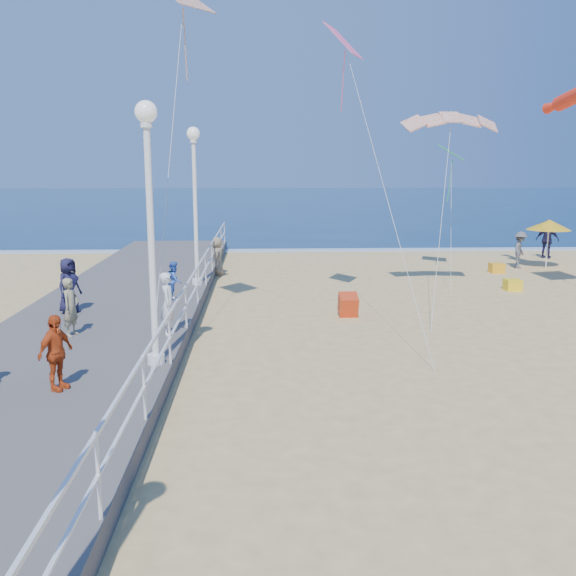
{
  "coord_description": "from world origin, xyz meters",
  "views": [
    {
      "loc": [
        -3.14,
        -12.97,
        4.5
      ],
      "look_at": [
        -2.5,
        2.0,
        1.6
      ],
      "focal_mm": 40.0,
      "sensor_mm": 36.0,
      "label": 1
    }
  ],
  "objects_px": {
    "spectator_6": "(71,307)",
    "spectator_3": "(56,353)",
    "woman_holding_toddler": "(168,304)",
    "box_kite": "(348,307)",
    "beach_chair_right": "(497,268)",
    "lamp_post_far": "(195,189)",
    "beach_chair_left": "(513,285)",
    "spectator_4": "(69,286)",
    "beach_walker_a": "(520,250)",
    "beach_umbrella": "(549,225)",
    "beach_walker_c": "(217,256)",
    "lamp_post_mid": "(150,207)",
    "toddler_held": "(174,280)",
    "beach_walker_b": "(547,240)"
  },
  "relations": [
    {
      "from": "toddler_held",
      "to": "beach_walker_a",
      "type": "relative_size",
      "value": 0.58
    },
    {
      "from": "spectator_3",
      "to": "beach_walker_c",
      "type": "bearing_deg",
      "value": 17.47
    },
    {
      "from": "box_kite",
      "to": "beach_umbrella",
      "type": "relative_size",
      "value": 0.28
    },
    {
      "from": "spectator_4",
      "to": "beach_walker_b",
      "type": "height_order",
      "value": "spectator_4"
    },
    {
      "from": "beach_chair_right",
      "to": "beach_walker_c",
      "type": "bearing_deg",
      "value": -179.18
    },
    {
      "from": "beach_walker_b",
      "to": "spectator_6",
      "type": "bearing_deg",
      "value": 76.14
    },
    {
      "from": "woman_holding_toddler",
      "to": "beach_walker_a",
      "type": "distance_m",
      "value": 18.22
    },
    {
      "from": "woman_holding_toddler",
      "to": "beach_walker_c",
      "type": "xyz_separation_m",
      "value": [
        0.48,
        10.77,
        -0.38
      ]
    },
    {
      "from": "lamp_post_far",
      "to": "beach_chair_right",
      "type": "height_order",
      "value": "lamp_post_far"
    },
    {
      "from": "beach_walker_b",
      "to": "beach_umbrella",
      "type": "bearing_deg",
      "value": 102.8
    },
    {
      "from": "spectator_4",
      "to": "beach_umbrella",
      "type": "height_order",
      "value": "beach_umbrella"
    },
    {
      "from": "spectator_3",
      "to": "beach_chair_left",
      "type": "xyz_separation_m",
      "value": [
        12.89,
        11.0,
        -0.91
      ]
    },
    {
      "from": "beach_umbrella",
      "to": "spectator_3",
      "type": "bearing_deg",
      "value": -135.76
    },
    {
      "from": "toddler_held",
      "to": "box_kite",
      "type": "bearing_deg",
      "value": -54.47
    },
    {
      "from": "lamp_post_far",
      "to": "beach_walker_c",
      "type": "height_order",
      "value": "lamp_post_far"
    },
    {
      "from": "spectator_6",
      "to": "box_kite",
      "type": "distance_m",
      "value": 7.97
    },
    {
      "from": "lamp_post_mid",
      "to": "beach_umbrella",
      "type": "relative_size",
      "value": 2.49
    },
    {
      "from": "spectator_3",
      "to": "beach_chair_left",
      "type": "distance_m",
      "value": 16.97
    },
    {
      "from": "spectator_3",
      "to": "beach_walker_a",
      "type": "height_order",
      "value": "spectator_3"
    },
    {
      "from": "beach_walker_c",
      "to": "box_kite",
      "type": "distance_m",
      "value": 8.65
    },
    {
      "from": "box_kite",
      "to": "beach_chair_left",
      "type": "distance_m",
      "value": 7.56
    },
    {
      "from": "lamp_post_far",
      "to": "toddler_held",
      "type": "xyz_separation_m",
      "value": [
        0.1,
        -6.52,
        -1.94
      ]
    },
    {
      "from": "woman_holding_toddler",
      "to": "box_kite",
      "type": "relative_size",
      "value": 2.57
    },
    {
      "from": "lamp_post_mid",
      "to": "beach_walker_c",
      "type": "bearing_deg",
      "value": 88.11
    },
    {
      "from": "beach_chair_right",
      "to": "lamp_post_far",
      "type": "bearing_deg",
      "value": -160.59
    },
    {
      "from": "woman_holding_toddler",
      "to": "beach_chair_right",
      "type": "xyz_separation_m",
      "value": [
        12.19,
        10.94,
        -0.97
      ]
    },
    {
      "from": "lamp_post_far",
      "to": "beach_chair_left",
      "type": "relative_size",
      "value": 9.67
    },
    {
      "from": "beach_walker_c",
      "to": "beach_walker_a",
      "type": "bearing_deg",
      "value": 76.81
    },
    {
      "from": "lamp_post_far",
      "to": "beach_walker_b",
      "type": "height_order",
      "value": "lamp_post_far"
    },
    {
      "from": "spectator_6",
      "to": "beach_walker_c",
      "type": "relative_size",
      "value": 0.89
    },
    {
      "from": "beach_chair_right",
      "to": "toddler_held",
      "type": "bearing_deg",
      "value": -138.13
    },
    {
      "from": "lamp_post_mid",
      "to": "beach_walker_c",
      "type": "height_order",
      "value": "lamp_post_mid"
    },
    {
      "from": "spectator_4",
      "to": "spectator_6",
      "type": "relative_size",
      "value": 1.1
    },
    {
      "from": "spectator_6",
      "to": "lamp_post_far",
      "type": "bearing_deg",
      "value": -3.13
    },
    {
      "from": "beach_umbrella",
      "to": "beach_walker_a",
      "type": "bearing_deg",
      "value": 175.85
    },
    {
      "from": "spectator_3",
      "to": "beach_walker_b",
      "type": "height_order",
      "value": "spectator_3"
    },
    {
      "from": "box_kite",
      "to": "beach_walker_a",
      "type": "bearing_deg",
      "value": 43.57
    },
    {
      "from": "box_kite",
      "to": "beach_walker_c",
      "type": "bearing_deg",
      "value": 118.95
    },
    {
      "from": "woman_holding_toddler",
      "to": "spectator_3",
      "type": "height_order",
      "value": "woman_holding_toddler"
    },
    {
      "from": "spectator_3",
      "to": "beach_chair_left",
      "type": "height_order",
      "value": "spectator_3"
    },
    {
      "from": "lamp_post_mid",
      "to": "beach_chair_right",
      "type": "xyz_separation_m",
      "value": [
        12.14,
        13.28,
        -3.46
      ]
    },
    {
      "from": "lamp_post_far",
      "to": "spectator_6",
      "type": "height_order",
      "value": "lamp_post_far"
    },
    {
      "from": "spectator_3",
      "to": "beach_walker_a",
      "type": "bearing_deg",
      "value": -18.23
    },
    {
      "from": "spectator_3",
      "to": "beach_umbrella",
      "type": "xyz_separation_m",
      "value": [
        16.3,
        15.87,
        0.8
      ]
    },
    {
      "from": "spectator_6",
      "to": "box_kite",
      "type": "height_order",
      "value": "spectator_6"
    },
    {
      "from": "beach_walker_c",
      "to": "beach_chair_left",
      "type": "relative_size",
      "value": 2.88
    },
    {
      "from": "spectator_6",
      "to": "spectator_3",
      "type": "bearing_deg",
      "value": -151.26
    },
    {
      "from": "beach_walker_a",
      "to": "woman_holding_toddler",
      "type": "bearing_deg",
      "value": 163.68
    },
    {
      "from": "spectator_4",
      "to": "beach_chair_right",
      "type": "relative_size",
      "value": 2.83
    },
    {
      "from": "lamp_post_far",
      "to": "beach_chair_right",
      "type": "xyz_separation_m",
      "value": [
        12.14,
        4.28,
        -3.46
      ]
    }
  ]
}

